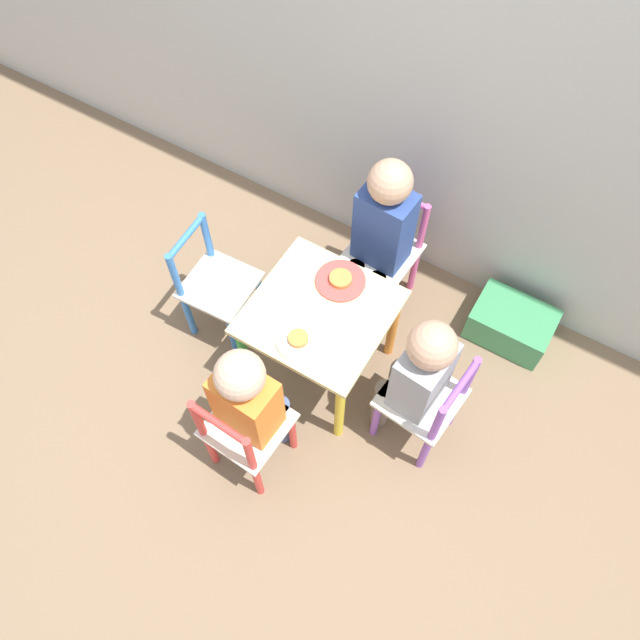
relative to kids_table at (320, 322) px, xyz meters
The scene contains 12 objects.
ground_plane 0.36m from the kids_table, ahead, with size 6.00×6.00×0.00m, color #7F664C.
kids_table is the anchor object (origin of this frame).
chair_red 0.47m from the kids_table, 92.97° to the right, with size 0.27×0.27×0.54m.
chair_pink 0.47m from the kids_table, 86.41° to the left, with size 0.28×0.28×0.54m.
chair_purple 0.47m from the kids_table, ahead, with size 0.28×0.28×0.54m.
chair_blue 0.47m from the kids_table, behind, with size 0.27×0.27×0.54m.
child_front 0.41m from the kids_table, 92.97° to the right, with size 0.21×0.22×0.72m.
child_back 0.42m from the kids_table, 86.41° to the left, with size 0.21×0.22×0.79m.
child_right 0.41m from the kids_table, ahead, with size 0.22×0.21×0.73m.
plate_front 0.17m from the kids_table, 90.00° to the right, with size 0.16×0.16×0.03m.
plate_back 0.17m from the kids_table, 90.00° to the left, with size 0.18×0.18×0.03m.
storage_bin 0.85m from the kids_table, 42.00° to the left, with size 0.32×0.22×0.16m.
Camera 1 is at (0.59, -0.98, 2.31)m, focal length 35.00 mm.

